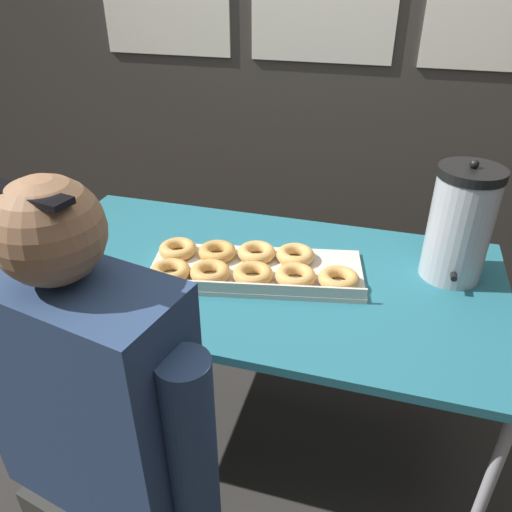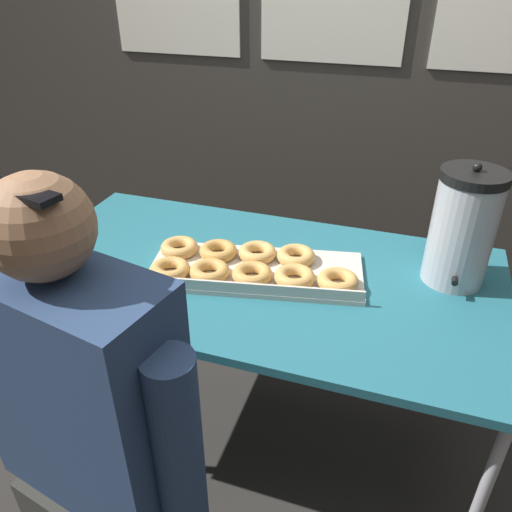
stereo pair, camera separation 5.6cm
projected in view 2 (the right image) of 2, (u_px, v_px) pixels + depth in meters
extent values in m
plane|color=#2D2B28|center=(256.00, 431.00, 2.02)|extent=(12.00, 12.00, 0.00)
cube|color=#38332D|center=(331.00, 59.00, 2.25)|extent=(6.00, 0.10, 2.51)
cube|color=#236675|center=(256.00, 275.00, 1.63)|extent=(1.57, 0.82, 0.03)
cylinder|color=#ADADB2|center=(22.00, 386.00, 1.73)|extent=(0.03, 0.03, 0.74)
cylinder|color=#ADADB2|center=(131.00, 276.00, 2.32)|extent=(0.03, 0.03, 0.74)
cylinder|color=#ADADB2|center=(467.00, 342.00, 1.93)|extent=(0.03, 0.03, 0.74)
cube|color=beige|center=(255.00, 271.00, 1.62)|extent=(0.73, 0.42, 0.02)
cube|color=beige|center=(249.00, 288.00, 1.48)|extent=(0.67, 0.14, 0.04)
torus|color=tan|center=(170.00, 269.00, 1.57)|extent=(0.18, 0.18, 0.04)
torus|color=tan|center=(210.00, 271.00, 1.56)|extent=(0.17, 0.17, 0.04)
torus|color=tan|center=(252.00, 274.00, 1.55)|extent=(0.18, 0.18, 0.04)
torus|color=#DDA558|center=(295.00, 277.00, 1.53)|extent=(0.17, 0.17, 0.04)
torus|color=tan|center=(338.00, 281.00, 1.51)|extent=(0.18, 0.18, 0.04)
torus|color=#DBA356|center=(179.00, 248.00, 1.69)|extent=(0.17, 0.17, 0.04)
torus|color=#CD9548|center=(218.00, 251.00, 1.67)|extent=(0.17, 0.17, 0.04)
torus|color=#E1A95C|center=(257.00, 253.00, 1.66)|extent=(0.17, 0.17, 0.04)
torus|color=#DFA75B|center=(296.00, 256.00, 1.64)|extent=(0.17, 0.17, 0.04)
cylinder|color=#B7B7BC|center=(462.00, 232.00, 1.50)|extent=(0.19, 0.19, 0.34)
cylinder|color=black|center=(475.00, 176.00, 1.41)|extent=(0.19, 0.19, 0.03)
sphere|color=black|center=(477.00, 167.00, 1.39)|extent=(0.03, 0.03, 0.03)
cylinder|color=black|center=(455.00, 279.00, 1.48)|extent=(0.02, 0.05, 0.02)
cube|color=black|center=(71.00, 265.00, 1.65)|extent=(0.09, 0.14, 0.01)
cube|color=#2D333D|center=(71.00, 263.00, 1.65)|extent=(0.08, 0.12, 0.00)
cube|color=navy|center=(81.00, 391.00, 1.12)|extent=(0.51, 0.30, 0.62)
sphere|color=#8E6647|center=(39.00, 227.00, 0.90)|extent=(0.21, 0.21, 0.21)
cube|color=black|center=(16.00, 191.00, 0.84)|extent=(0.18, 0.08, 0.01)
cylinder|color=navy|center=(178.00, 450.00, 1.02)|extent=(0.10, 0.10, 0.50)
cylinder|color=navy|center=(5.00, 360.00, 1.25)|extent=(0.10, 0.10, 0.50)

